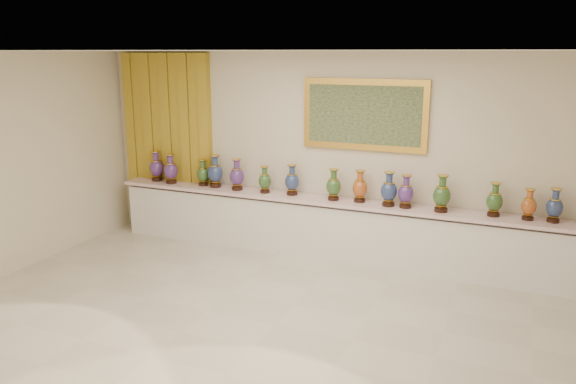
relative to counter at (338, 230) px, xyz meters
name	(u,v)px	position (x,y,z in m)	size (l,w,h in m)	color
ground	(275,324)	(0.00, -2.27, -0.44)	(8.00, 8.00, 0.00)	beige
room	(196,140)	(-2.50, 0.17, 1.16)	(8.00, 8.00, 8.00)	beige
counter	(338,230)	(0.00, 0.00, 0.00)	(7.28, 0.48, 0.90)	white
vase_0	(156,168)	(-3.19, 0.02, 0.69)	(0.30, 0.30, 0.50)	black
vase_1	(171,170)	(-2.86, -0.05, 0.68)	(0.28, 0.28, 0.48)	black
vase_2	(203,174)	(-2.29, 0.02, 0.65)	(0.25, 0.25, 0.42)	black
vase_3	(215,173)	(-2.06, 0.01, 0.69)	(0.28, 0.28, 0.52)	black
vase_4	(237,176)	(-1.66, -0.02, 0.68)	(0.30, 0.30, 0.49)	black
vase_5	(265,181)	(-1.18, -0.03, 0.65)	(0.25, 0.25, 0.41)	black
vase_6	(292,181)	(-0.75, 0.02, 0.67)	(0.28, 0.28, 0.46)	black
vase_7	(334,186)	(-0.08, -0.02, 0.67)	(0.28, 0.28, 0.46)	black
vase_8	(360,188)	(0.30, 0.02, 0.67)	(0.28, 0.28, 0.46)	black
vase_9	(389,191)	(0.73, -0.04, 0.68)	(0.24, 0.24, 0.49)	black
vase_10	(406,193)	(0.97, -0.03, 0.67)	(0.25, 0.25, 0.46)	black
vase_11	(442,195)	(1.45, -0.04, 0.69)	(0.30, 0.30, 0.51)	black
vase_12	(495,201)	(2.11, 0.01, 0.66)	(0.27, 0.27, 0.45)	black
vase_13	(529,206)	(2.53, 0.01, 0.65)	(0.21, 0.21, 0.41)	black
vase_14	(555,207)	(2.82, 0.02, 0.66)	(0.26, 0.26, 0.44)	black
label_card	(268,195)	(-1.07, -0.14, 0.47)	(0.10, 0.06, 0.00)	white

